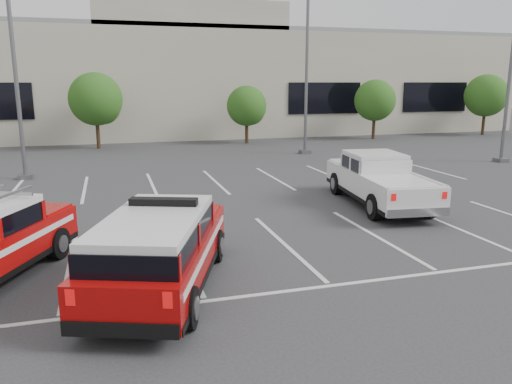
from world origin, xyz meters
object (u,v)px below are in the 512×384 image
(light_pole_left, at_px, (14,59))
(convention_building, at_px, (161,76))
(fire_chief_suv, at_px, (160,255))
(tree_mid_right, at_px, (248,107))
(light_pole_right, at_px, (511,63))
(white_pickup, at_px, (379,185))
(tree_right, at_px, (376,102))
(tree_far_right, at_px, (486,97))
(light_pole_mid, at_px, (307,65))
(tree_mid_left, at_px, (97,101))

(light_pole_left, bearing_deg, convention_building, 67.61)
(light_pole_left, bearing_deg, fire_chief_suv, -72.08)
(fire_chief_suv, bearing_deg, tree_mid_right, 90.55)
(light_pole_right, bearing_deg, white_pickup, -149.51)
(tree_right, relative_size, tree_far_right, 0.91)
(tree_right, xyz_separation_m, light_pole_mid, (-8.09, -6.05, 2.41))
(convention_building, xyz_separation_m, fire_chief_suv, (-3.64, -33.90, -3.96))
(tree_mid_right, bearing_deg, convention_building, 116.57)
(tree_mid_left, bearing_deg, tree_mid_right, -0.00)
(light_pole_left, distance_m, fire_chief_suv, 15.40)
(light_pole_mid, relative_size, light_pole_right, 1.00)
(tree_far_right, height_order, light_pole_mid, light_pole_mid)
(fire_chief_suv, bearing_deg, tree_right, 72.49)
(fire_chief_suv, height_order, white_pickup, fire_chief_suv)
(tree_far_right, relative_size, white_pickup, 0.81)
(white_pickup, bearing_deg, tree_right, 67.94)
(tree_far_right, height_order, light_pole_right, light_pole_right)
(tree_mid_right, height_order, light_pole_left, light_pole_left)
(tree_mid_left, height_order, light_pole_mid, light_pole_mid)
(tree_mid_left, relative_size, light_pole_mid, 0.47)
(tree_far_right, bearing_deg, tree_mid_left, 180.00)
(light_pole_left, bearing_deg, light_pole_right, -4.76)
(white_pickup, bearing_deg, tree_mid_right, 95.76)
(light_pole_mid, xyz_separation_m, light_pole_right, (9.00, -6.00, 0.00))
(tree_mid_right, height_order, fire_chief_suv, tree_mid_right)
(tree_far_right, height_order, light_pole_left, light_pole_left)
(tree_mid_left, bearing_deg, light_pole_mid, -26.92)
(convention_building, relative_size, tree_mid_right, 15.04)
(light_pole_left, bearing_deg, tree_mid_left, 72.90)
(tree_mid_right, xyz_separation_m, light_pole_mid, (1.91, -6.05, 2.68))
(light_pole_right, bearing_deg, tree_mid_left, 150.05)
(light_pole_right, bearing_deg, tree_far_right, 52.96)
(tree_mid_left, xyz_separation_m, white_pickup, (9.58, -18.72, -2.33))
(fire_chief_suv, bearing_deg, light_pole_left, 128.01)
(tree_right, xyz_separation_m, light_pole_left, (-23.09, -10.05, 2.41))
(light_pole_mid, bearing_deg, light_pole_right, -33.69)
(tree_mid_right, relative_size, white_pickup, 0.66)
(tree_mid_left, bearing_deg, white_pickup, -62.91)
(light_pole_left, bearing_deg, light_pole_mid, 14.93)
(tree_right, xyz_separation_m, fire_chief_suv, (-18.55, -24.09, -2.01))
(convention_building, height_order, light_pole_left, convention_building)
(light_pole_mid, distance_m, white_pickup, 13.64)
(tree_far_right, relative_size, light_pole_left, 0.47)
(light_pole_left, relative_size, light_pole_mid, 1.00)
(tree_far_right, bearing_deg, light_pole_mid, -161.52)
(convention_building, bearing_deg, tree_mid_right, -63.43)
(light_pole_right, bearing_deg, tree_right, 94.31)
(convention_building, relative_size, light_pole_mid, 5.86)
(tree_far_right, bearing_deg, convention_building, 158.49)
(tree_mid_right, bearing_deg, light_pole_left, -142.50)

